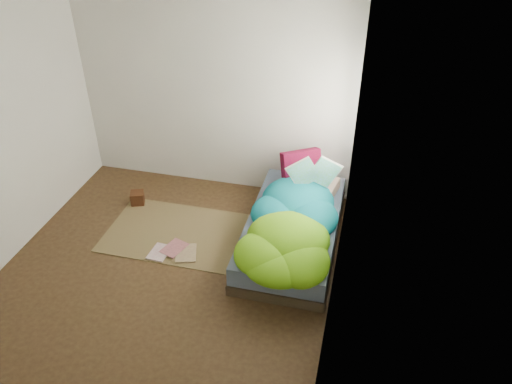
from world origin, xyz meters
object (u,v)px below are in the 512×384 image
at_px(wooden_box, 137,198).
at_px(floor_book_b, 167,245).
at_px(pillow_magenta, 302,170).
at_px(open_book, 315,165).
at_px(floor_book_a, 151,251).
at_px(bed, 293,230).

height_order(wooden_box, floor_book_b, wooden_box).
distance_m(pillow_magenta, open_book, 0.43).
bearing_deg(floor_book_b, wooden_box, 152.91).
height_order(floor_book_a, floor_book_b, floor_book_b).
height_order(pillow_magenta, floor_book_a, pillow_magenta).
bearing_deg(floor_book_b, floor_book_a, -117.37).
bearing_deg(pillow_magenta, wooden_box, 159.11).
xyz_separation_m(bed, open_book, (0.15, 0.38, 0.67)).
bearing_deg(floor_book_a, open_book, 33.38).
relative_size(pillow_magenta, wooden_box, 2.93).
height_order(wooden_box, floor_book_a, wooden_box).
xyz_separation_m(open_book, floor_book_b, (-1.53, -0.81, -0.81)).
bearing_deg(floor_book_a, pillow_magenta, 43.78).
distance_m(wooden_box, floor_book_a, 1.01).
distance_m(pillow_magenta, floor_book_b, 1.82).
relative_size(wooden_box, floor_book_b, 0.55).
bearing_deg(floor_book_a, wooden_box, 127.31).
relative_size(pillow_magenta, floor_book_b, 1.62).
height_order(pillow_magenta, wooden_box, pillow_magenta).
height_order(bed, floor_book_a, bed).
relative_size(wooden_box, floor_book_a, 0.57).
xyz_separation_m(wooden_box, floor_book_b, (0.69, -0.71, -0.07)).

